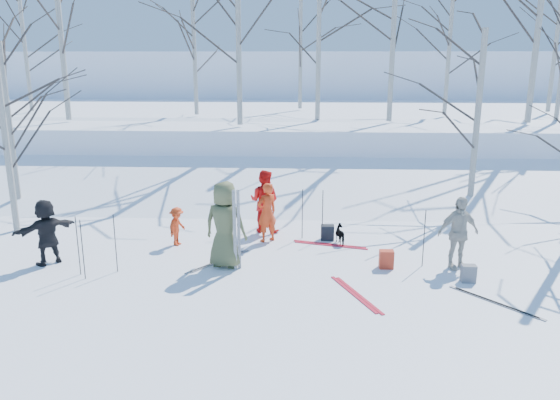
# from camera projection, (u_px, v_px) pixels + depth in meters

# --- Properties ---
(ground) EXTENTS (120.00, 120.00, 0.00)m
(ground) POSITION_uv_depth(u_px,v_px,m) (277.00, 273.00, 12.19)
(ground) COLOR white
(ground) RESTS_ON ground
(snow_ramp) EXTENTS (70.00, 9.49, 4.12)m
(snow_ramp) POSITION_uv_depth(u_px,v_px,m) (288.00, 192.00, 18.91)
(snow_ramp) COLOR white
(snow_ramp) RESTS_ON ground
(snow_plateau) EXTENTS (70.00, 18.00, 2.20)m
(snow_plateau) POSITION_uv_depth(u_px,v_px,m) (294.00, 130.00, 28.36)
(snow_plateau) COLOR white
(snow_plateau) RESTS_ON ground
(far_hill) EXTENTS (90.00, 30.00, 6.00)m
(far_hill) POSITION_uv_depth(u_px,v_px,m) (300.00, 88.00, 48.39)
(far_hill) COLOR white
(far_hill) RESTS_ON ground
(skier_olive_center) EXTENTS (1.11, 0.86, 2.00)m
(skier_olive_center) POSITION_uv_depth(u_px,v_px,m) (225.00, 225.00, 12.36)
(skier_olive_center) COLOR #4D5432
(skier_olive_center) RESTS_ON ground
(skier_red_north) EXTENTS (0.68, 0.64, 1.57)m
(skier_red_north) POSITION_uv_depth(u_px,v_px,m) (267.00, 212.00, 14.12)
(skier_red_north) COLOR red
(skier_red_north) RESTS_ON ground
(skier_redor_behind) EXTENTS (1.01, 0.90, 1.73)m
(skier_redor_behind) POSITION_uv_depth(u_px,v_px,m) (264.00, 201.00, 14.89)
(skier_redor_behind) COLOR red
(skier_redor_behind) RESTS_ON ground
(skier_red_seated) EXTENTS (0.55, 0.73, 1.00)m
(skier_red_seated) POSITION_uv_depth(u_px,v_px,m) (177.00, 226.00, 13.90)
(skier_red_seated) COLOR red
(skier_red_seated) RESTS_ON ground
(skier_cream_east) EXTENTS (1.06, 0.65, 1.68)m
(skier_cream_east) POSITION_uv_depth(u_px,v_px,m) (458.00, 233.00, 12.29)
(skier_cream_east) COLOR beige
(skier_cream_east) RESTS_ON ground
(skier_grey_west) EXTENTS (1.33, 1.35, 1.55)m
(skier_grey_west) POSITION_uv_depth(u_px,v_px,m) (46.00, 232.00, 12.58)
(skier_grey_west) COLOR black
(skier_grey_west) RESTS_ON ground
(dog) EXTENTS (0.44, 0.63, 0.49)m
(dog) POSITION_uv_depth(u_px,v_px,m) (341.00, 234.00, 14.07)
(dog) COLOR black
(dog) RESTS_ON ground
(upright_ski_left) EXTENTS (0.08, 0.16, 1.90)m
(upright_ski_left) POSITION_uv_depth(u_px,v_px,m) (235.00, 231.00, 12.10)
(upright_ski_left) COLOR silver
(upright_ski_left) RESTS_ON ground
(upright_ski_right) EXTENTS (0.09, 0.23, 1.89)m
(upright_ski_right) POSITION_uv_depth(u_px,v_px,m) (239.00, 230.00, 12.15)
(upright_ski_right) COLOR silver
(upright_ski_right) RESTS_ON ground
(ski_pair_a) EXTENTS (2.09, 2.10, 0.02)m
(ski_pair_a) POSITION_uv_depth(u_px,v_px,m) (495.00, 302.00, 10.72)
(ski_pair_a) COLOR silver
(ski_pair_a) RESTS_ON ground
(ski_pair_b) EXTENTS (1.60, 2.05, 0.02)m
(ski_pair_b) POSITION_uv_depth(u_px,v_px,m) (356.00, 294.00, 11.08)
(ski_pair_b) COLOR red
(ski_pair_b) RESTS_ON ground
(ski_pair_c) EXTENTS (2.02, 2.09, 0.02)m
(ski_pair_c) POSITION_uv_depth(u_px,v_px,m) (218.00, 261.00, 12.87)
(ski_pair_c) COLOR silver
(ski_pair_c) RESTS_ON ground
(ski_pair_d) EXTENTS (1.14, 2.00, 0.02)m
(ski_pair_d) POSITION_uv_depth(u_px,v_px,m) (330.00, 245.00, 14.00)
(ski_pair_d) COLOR red
(ski_pair_d) RESTS_ON ground
(ski_pole_a) EXTENTS (0.02, 0.02, 1.34)m
(ski_pole_a) POSITION_uv_depth(u_px,v_px,m) (424.00, 238.00, 12.44)
(ski_pole_a) COLOR black
(ski_pole_a) RESTS_ON ground
(ski_pole_b) EXTENTS (0.02, 0.02, 1.34)m
(ski_pole_b) POSITION_uv_depth(u_px,v_px,m) (83.00, 250.00, 11.72)
(ski_pole_b) COLOR black
(ski_pole_b) RESTS_ON ground
(ski_pole_c) EXTENTS (0.02, 0.02, 1.34)m
(ski_pole_c) POSITION_uv_depth(u_px,v_px,m) (302.00, 214.00, 14.38)
(ski_pole_c) COLOR black
(ski_pole_c) RESTS_ON ground
(ski_pole_d) EXTENTS (0.02, 0.02, 1.34)m
(ski_pole_d) POSITION_uv_depth(u_px,v_px,m) (323.00, 215.00, 14.30)
(ski_pole_d) COLOR black
(ski_pole_d) RESTS_ON ground
(ski_pole_e) EXTENTS (0.02, 0.02, 1.34)m
(ski_pole_e) POSITION_uv_depth(u_px,v_px,m) (115.00, 243.00, 12.12)
(ski_pole_e) COLOR black
(ski_pole_e) RESTS_ON ground
(ski_pole_f) EXTENTS (0.02, 0.02, 1.34)m
(ski_pole_f) POSITION_uv_depth(u_px,v_px,m) (78.00, 246.00, 11.95)
(ski_pole_f) COLOR black
(ski_pole_f) RESTS_ON ground
(backpack_red) EXTENTS (0.32, 0.22, 0.42)m
(backpack_red) POSITION_uv_depth(u_px,v_px,m) (386.00, 259.00, 12.44)
(backpack_red) COLOR #B7311C
(backpack_red) RESTS_ON ground
(backpack_grey) EXTENTS (0.30, 0.20, 0.38)m
(backpack_grey) POSITION_uv_depth(u_px,v_px,m) (468.00, 273.00, 11.68)
(backpack_grey) COLOR slate
(backpack_grey) RESTS_ON ground
(backpack_dark) EXTENTS (0.34, 0.24, 0.40)m
(backpack_dark) POSITION_uv_depth(u_px,v_px,m) (327.00, 233.00, 14.36)
(backpack_dark) COLOR black
(backpack_dark) RESTS_ON ground
(birch_plateau_a) EXTENTS (5.74, 5.74, 7.34)m
(birch_plateau_a) POSITION_uv_depth(u_px,v_px,m) (60.00, 25.00, 21.34)
(birch_plateau_a) COLOR silver
(birch_plateau_a) RESTS_ON snow_plateau
(birch_plateau_b) EXTENTS (4.74, 4.74, 5.91)m
(birch_plateau_b) POSITION_uv_depth(u_px,v_px,m) (556.00, 46.00, 24.78)
(birch_plateau_b) COLOR silver
(birch_plateau_b) RESTS_ON snow_plateau
(birch_plateau_d) EXTENTS (4.05, 4.05, 4.93)m
(birch_plateau_d) POSITION_uv_depth(u_px,v_px,m) (449.00, 57.00, 23.60)
(birch_plateau_d) COLOR silver
(birch_plateau_d) RESTS_ON snow_plateau
(birch_plateau_e) EXTENTS (6.39, 6.39, 8.28)m
(birch_plateau_e) POSITION_uv_depth(u_px,v_px,m) (540.00, 11.00, 20.26)
(birch_plateau_e) COLOR silver
(birch_plateau_e) RESTS_ON snow_plateau
(birch_plateau_f) EXTENTS (4.18, 4.18, 5.12)m
(birch_plateau_f) POSITION_uv_depth(u_px,v_px,m) (26.00, 55.00, 25.22)
(birch_plateau_f) COLOR silver
(birch_plateau_f) RESTS_ON snow_plateau
(birch_plateau_g) EXTENTS (5.17, 5.17, 6.52)m
(birch_plateau_g) POSITION_uv_depth(u_px,v_px,m) (393.00, 36.00, 21.03)
(birch_plateau_g) COLOR silver
(birch_plateau_g) RESTS_ON snow_plateau
(birch_plateau_h) EXTENTS (4.89, 4.89, 6.12)m
(birch_plateau_h) POSITION_uv_depth(u_px,v_px,m) (319.00, 42.00, 21.67)
(birch_plateau_h) COLOR silver
(birch_plateau_h) RESTS_ON snow_plateau
(birch_plateau_i) EXTENTS (4.14, 4.14, 5.06)m
(birch_plateau_i) POSITION_uv_depth(u_px,v_px,m) (194.00, 56.00, 23.66)
(birch_plateau_i) COLOR silver
(birch_plateau_i) RESTS_ON snow_plateau
(birch_plateau_j) EXTENTS (4.44, 4.44, 5.49)m
(birch_plateau_j) POSITION_uv_depth(u_px,v_px,m) (300.00, 51.00, 26.49)
(birch_plateau_j) COLOR silver
(birch_plateau_j) RESTS_ON snow_plateau
(birch_plateau_k) EXTENTS (5.04, 5.04, 6.35)m
(birch_plateau_k) POSITION_uv_depth(u_px,v_px,m) (238.00, 37.00, 19.86)
(birch_plateau_k) COLOR silver
(birch_plateau_k) RESTS_ON snow_plateau
(birch_edge_a) EXTENTS (3.94, 3.94, 4.77)m
(birch_edge_a) POSITION_uv_depth(u_px,v_px,m) (6.00, 146.00, 14.58)
(birch_edge_a) COLOR silver
(birch_edge_a) RESTS_ON ground
(birch_edge_d) EXTENTS (4.20, 4.20, 5.15)m
(birch_edge_d) POSITION_uv_depth(u_px,v_px,m) (10.00, 127.00, 16.88)
(birch_edge_d) COLOR silver
(birch_edge_d) RESTS_ON ground
(birch_edge_e) EXTENTS (4.46, 4.46, 5.52)m
(birch_edge_e) POSITION_uv_depth(u_px,v_px,m) (477.00, 122.00, 16.63)
(birch_edge_e) COLOR silver
(birch_edge_e) RESTS_ON ground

